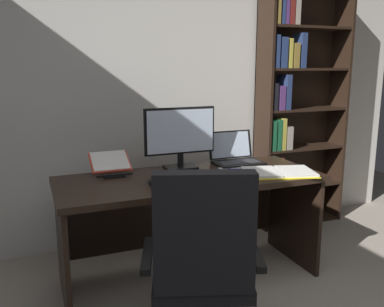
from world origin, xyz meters
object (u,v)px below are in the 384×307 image
notepad (234,171)px  laptop (236,157)px  keyboard (198,179)px  pen (237,169)px  office_chair (202,277)px  computer_mouse (153,182)px  reading_stand_with_book (110,164)px  open_binder (279,172)px  desk (186,202)px  monitor (180,138)px  bookshelf (292,109)px

notepad → laptop: bearing=60.5°
keyboard → pen: size_ratio=3.00×
office_chair → computer_mouse: bearing=115.7°
computer_mouse → reading_stand_with_book: size_ratio=0.39×
open_binder → desk: bearing=173.5°
office_chair → monitor: 1.12m
bookshelf → computer_mouse: size_ratio=20.80×
keyboard → pen: bearing=19.8°
notepad → computer_mouse: bearing=-168.7°
monitor → reading_stand_with_book: monitor is taller
laptop → keyboard: size_ratio=0.86×
notepad → pen: (0.02, 0.00, 0.01)m
computer_mouse → pen: (0.65, 0.13, -0.01)m
bookshelf → monitor: bearing=-160.5°
laptop → notepad: bearing=-119.5°
monitor → computer_mouse: monitor is taller
office_chair → desk: bearing=93.8°
computer_mouse → keyboard: bearing=0.0°
bookshelf → computer_mouse: bearing=-153.4°
reading_stand_with_book → pen: size_ratio=1.90×
bookshelf → notepad: bookshelf is taller
laptop → keyboard: (-0.45, -0.34, -0.04)m
desk → keyboard: 0.29m
open_binder → computer_mouse: bearing=-167.2°
desk → computer_mouse: (-0.29, -0.19, 0.22)m
office_chair → computer_mouse: office_chair is taller
computer_mouse → reading_stand_with_book: reading_stand_with_book is taller
office_chair → keyboard: (0.23, 0.61, 0.34)m
desk → pen: pen is taller
desk → office_chair: (-0.22, -0.80, -0.12)m
bookshelf → reading_stand_with_book: bookshelf is taller
reading_stand_with_book → office_chair: bearing=-75.7°
monitor → bookshelf: bearing=19.5°
laptop → notepad: 0.25m
desk → computer_mouse: bearing=-146.5°
desk → open_binder: open_binder is taller
laptop → notepad: (-0.12, -0.21, -0.05)m
bookshelf → laptop: bookshelf is taller
monitor → keyboard: 0.40m
open_binder → notepad: (-0.25, 0.18, -0.01)m
reading_stand_with_book → open_binder: 1.15m
reading_stand_with_book → notepad: reading_stand_with_book is taller
office_chair → open_binder: size_ratio=1.84×
reading_stand_with_book → notepad: bearing=-17.8°
computer_mouse → notepad: size_ratio=0.50×
bookshelf → computer_mouse: bookshelf is taller
office_chair → notepad: office_chair is taller
reading_stand_with_book → notepad: size_ratio=1.27×
monitor → open_binder: 0.72m
office_chair → notepad: bearing=72.1°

